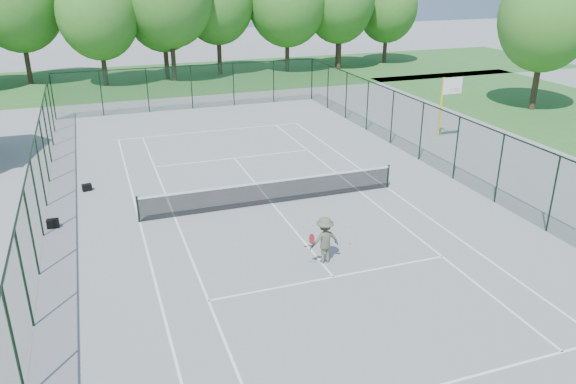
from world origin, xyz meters
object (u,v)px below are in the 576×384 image
tennis_net (272,191)px  basketball_goal (447,96)px  tennis_player (325,240)px  sports_bag_a (53,223)px

tennis_net → basketball_goal: size_ratio=3.04×
basketball_goal → tennis_net: bearing=-155.3°
basketball_goal → tennis_player: basketball_goal is taller
tennis_player → tennis_net: bearing=91.3°
tennis_net → sports_bag_a: size_ratio=25.45×
sports_bag_a → tennis_player: size_ratio=0.23×
sports_bag_a → basketball_goal: bearing=17.3°
tennis_net → tennis_player: tennis_player is taller
basketball_goal → sports_bag_a: bearing=-166.5°
tennis_net → sports_bag_a: 8.70m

